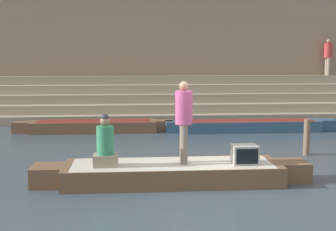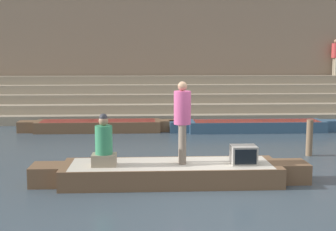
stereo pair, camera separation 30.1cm
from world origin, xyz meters
The scene contains 11 objects.
ground_plane centered at (0.00, 0.00, 0.00)m, with size 120.00×120.00×0.00m, color #3D4C56.
ghat_steps centered at (0.00, 10.37, 0.66)m, with size 36.00×3.02×1.81m.
back_wall centered at (0.00, 12.07, 4.23)m, with size 34.20×1.28×8.51m.
rowboat_main centered at (-0.83, 0.16, 0.23)m, with size 6.07×1.49×0.44m.
person_standing centered at (-0.58, 0.18, 1.47)m, with size 0.37×0.37×1.80m.
person_rowing centered at (-2.28, 0.04, 0.88)m, with size 0.52×0.41×1.13m.
tv_set centered at (0.75, 0.03, 0.64)m, with size 0.55×0.46×0.41m.
moored_boat_shore centered at (2.66, 6.74, 0.21)m, with size 6.31×1.05×0.39m.
moored_boat_distant centered at (-3.07, 7.05, 0.21)m, with size 5.73×1.05×0.39m.
mooring_post centered at (3.17, 2.68, 0.51)m, with size 0.18×0.18×1.01m, color brown.
person_on_steps centered at (7.32, 11.17, 2.75)m, with size 0.37×0.37×1.64m.
Camera 1 is at (-1.71, -9.82, 2.85)m, focal length 50.00 mm.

